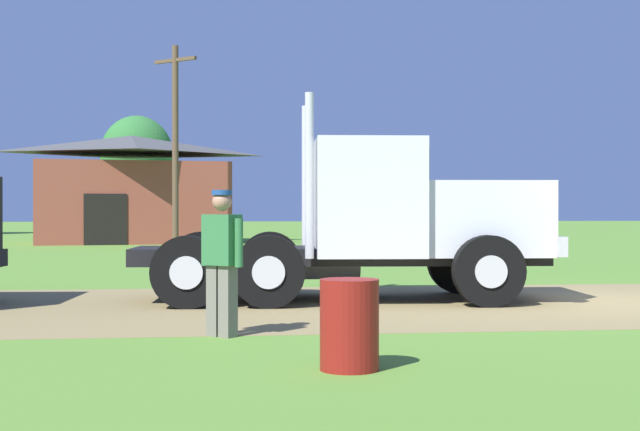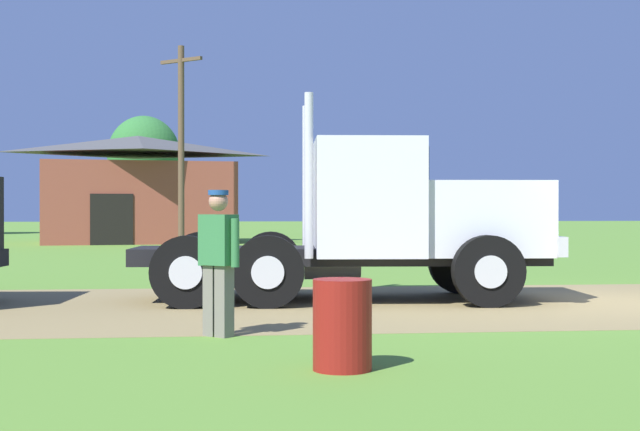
% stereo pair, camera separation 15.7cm
% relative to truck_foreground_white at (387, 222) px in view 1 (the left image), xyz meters
% --- Properties ---
extents(ground_plane, '(200.00, 200.00, 0.00)m').
position_rel_truck_foreground_white_xyz_m(ground_plane, '(3.66, -0.73, -1.31)').
color(ground_plane, '#57852E').
extents(dirt_track, '(120.00, 6.62, 0.01)m').
position_rel_truck_foreground_white_xyz_m(dirt_track, '(3.66, -0.73, -1.30)').
color(dirt_track, olive).
rests_on(dirt_track, ground_plane).
extents(truck_foreground_white, '(7.07, 3.01, 3.37)m').
position_rel_truck_foreground_white_xyz_m(truck_foreground_white, '(0.00, 0.00, 0.00)').
color(truck_foreground_white, black).
rests_on(truck_foreground_white, ground_plane).
extents(visitor_walking_mid, '(0.50, 0.47, 1.76)m').
position_rel_truck_foreground_white_xyz_m(visitor_walking_mid, '(-2.80, -4.05, -0.34)').
color(visitor_walking_mid, '#33723F').
rests_on(visitor_walking_mid, ground_plane).
extents(steel_barrel, '(0.56, 0.56, 0.86)m').
position_rel_truck_foreground_white_xyz_m(steel_barrel, '(-1.61, -6.44, -0.87)').
color(steel_barrel, maroon).
rests_on(steel_barrel, ground_plane).
extents(shed_building, '(9.59, 6.90, 4.92)m').
position_rel_truck_foreground_white_xyz_m(shed_building, '(-6.69, 27.08, 1.06)').
color(shed_building, brown).
rests_on(shed_building, ground_plane).
extents(utility_pole_far, '(1.78, 1.51, 8.29)m').
position_rel_truck_foreground_white_xyz_m(utility_pole_far, '(-4.51, 22.58, 3.09)').
color(utility_pole_far, brown).
rests_on(utility_pole_far, ground_plane).
extents(tree_mid, '(4.16, 4.16, 6.93)m').
position_rel_truck_foreground_white_xyz_m(tree_mid, '(-7.36, 37.67, 3.32)').
color(tree_mid, '#513823').
rests_on(tree_mid, ground_plane).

